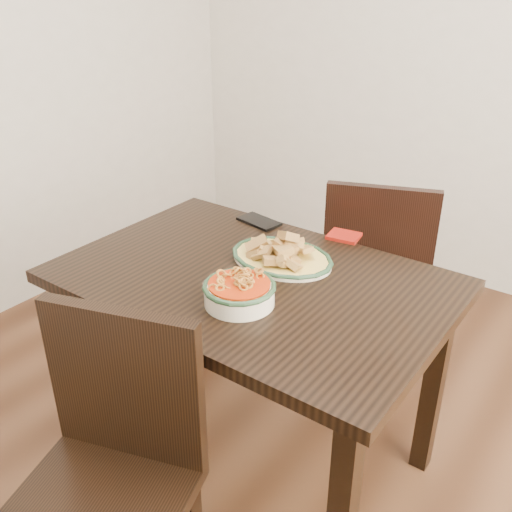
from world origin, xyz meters
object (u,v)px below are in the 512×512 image
Objects in this scene: chair_near at (110,465)px; chair_far at (376,268)px; fish_plate at (282,249)px; smartphone at (259,221)px; noodle_bowl at (239,290)px; dining_table at (252,303)px.

chair_far is at bearing 68.43° from chair_near.
chair_near is 0.82m from fish_plate.
chair_near is at bearing -66.34° from smartphone.
noodle_bowl is 1.31× the size of smartphone.
chair_far reaches higher than fish_plate.
fish_plate is 1.63× the size of noodle_bowl.
chair_far reaches higher than smartphone.
dining_table is 3.47× the size of fish_plate.
fish_plate reaches higher than dining_table.
smartphone is (-0.33, -0.38, 0.26)m from chair_far.
smartphone is (-0.25, 0.98, 0.26)m from chair_near.
chair_near is 1.04m from smartphone.
chair_far reaches higher than dining_table.
smartphone is at bearing 86.08° from chair_near.
chair_far is 1.00× the size of chair_near.
noodle_bowl is (-0.04, -0.88, 0.29)m from chair_far.
dining_table is 1.34× the size of chair_near.
noodle_bowl reaches higher than dining_table.
dining_table is 1.34× the size of chair_far.
smartphone is (-0.24, 0.21, -0.04)m from fish_plate.
noodle_bowl is (0.04, 0.48, 0.29)m from chair_near.
fish_plate is (0.02, 0.14, 0.14)m from dining_table.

